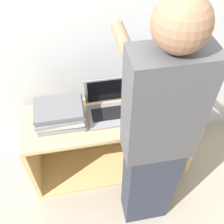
{
  "coord_description": "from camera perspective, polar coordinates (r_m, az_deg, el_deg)",
  "views": [
    {
      "loc": [
        -0.23,
        -1.1,
        2.21
      ],
      "look_at": [
        0.0,
        0.16,
        0.82
      ],
      "focal_mm": 42.0,
      "sensor_mm": 36.0,
      "label": 1
    }
  ],
  "objects": [
    {
      "name": "laptop_open",
      "position": [
        2.01,
        -0.6,
        1.11
      ],
      "size": [
        0.34,
        0.28,
        0.27
      ],
      "color": "gray",
      "rests_on": "cart"
    },
    {
      "name": "cart",
      "position": [
        2.33,
        -0.61,
        -5.47
      ],
      "size": [
        1.36,
        0.46,
        0.7
      ],
      "color": "tan",
      "rests_on": "ground_plane"
    },
    {
      "name": "wall_back",
      "position": [
        1.96,
        -2.26,
        16.28
      ],
      "size": [
        8.0,
        0.05,
        2.4
      ],
      "color": "silver",
      "rests_on": "ground_plane"
    },
    {
      "name": "laptop_stack_right",
      "position": [
        2.04,
        10.02,
        1.96
      ],
      "size": [
        0.37,
        0.28,
        0.15
      ],
      "color": "#232326",
      "rests_on": "cart"
    },
    {
      "name": "laptop_stack_left",
      "position": [
        1.94,
        -11.32,
        -0.68
      ],
      "size": [
        0.36,
        0.27,
        0.18
      ],
      "color": "#B7B7BC",
      "rests_on": "cart"
    },
    {
      "name": "ground_plane",
      "position": [
        2.48,
        0.71,
        -15.81
      ],
      "size": [
        12.0,
        12.0,
        0.0
      ],
      "primitive_type": "plane",
      "color": "#9E9384"
    },
    {
      "name": "person",
      "position": [
        1.6,
        9.51,
        -6.66
      ],
      "size": [
        0.4,
        0.54,
        1.83
      ],
      "color": "#2D3342",
      "rests_on": "ground_plane"
    }
  ]
}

